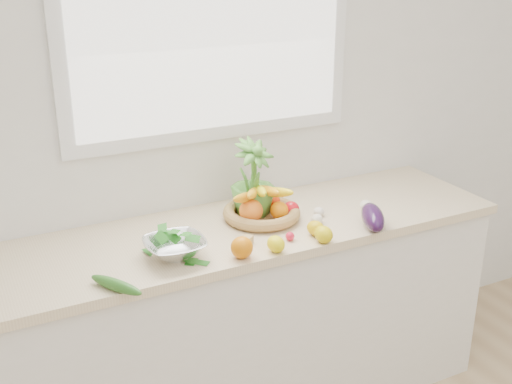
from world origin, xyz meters
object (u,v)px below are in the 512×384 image
potted_herb (253,179)px  cucumber (116,285)px  apple (291,210)px  colander_with_spinach (175,243)px  fruit_basket (261,208)px  eggplant (373,217)px

potted_herb → cucumber: bearing=-152.6°
apple → cucumber: size_ratio=0.32×
apple → colander_with_spinach: bearing=-167.1°
cucumber → colander_with_spinach: 0.30m
colander_with_spinach → fruit_basket: bearing=21.1°
apple → potted_herb: 0.21m
apple → fruit_basket: size_ratio=0.17×
apple → fruit_basket: fruit_basket is taller
potted_herb → eggplant: bearing=-41.2°
potted_herb → colander_with_spinach: size_ratio=1.49×
colander_with_spinach → potted_herb: bearing=27.3°
cucumber → potted_herb: bearing=27.4°
apple → colander_with_spinach: 0.59m
apple → potted_herb: potted_herb is taller
apple → potted_herb: size_ratio=0.22×
apple → cucumber: (-0.83, -0.27, -0.02)m
cucumber → potted_herb: potted_herb is taller
eggplant → potted_herb: size_ratio=0.67×
cucumber → fruit_basket: fruit_basket is taller
potted_herb → fruit_basket: bearing=-76.5°
apple → cucumber: bearing=-162.1°
potted_herb → fruit_basket: 0.13m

